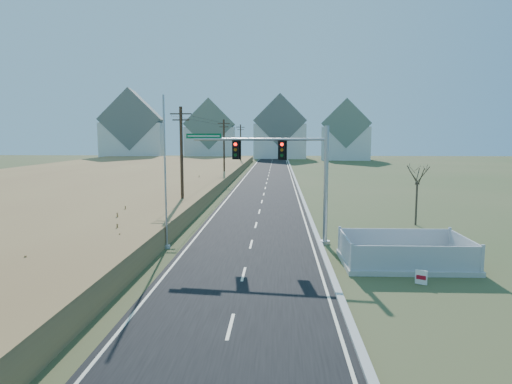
# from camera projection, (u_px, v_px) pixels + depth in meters

# --- Properties ---
(ground) EXTENTS (260.00, 260.00, 0.00)m
(ground) POSITION_uv_depth(u_px,v_px,m) (246.00, 264.00, 23.65)
(ground) COLOR #3B4E25
(ground) RESTS_ON ground
(road) EXTENTS (8.00, 180.00, 0.06)m
(road) POSITION_uv_depth(u_px,v_px,m) (268.00, 177.00, 73.21)
(road) COLOR black
(road) RESTS_ON ground
(curb) EXTENTS (0.30, 180.00, 0.18)m
(curb) POSITION_uv_depth(u_px,v_px,m) (294.00, 177.00, 73.00)
(curb) COLOR #B2AFA8
(curb) RESTS_ON ground
(reed_marsh) EXTENTS (38.00, 110.00, 1.30)m
(reed_marsh) POSITION_uv_depth(u_px,v_px,m) (97.00, 178.00, 64.39)
(reed_marsh) COLOR #9B7C46
(reed_marsh) RESTS_ON ground
(utility_pole_near) EXTENTS (1.80, 0.26, 9.00)m
(utility_pole_near) POSITION_uv_depth(u_px,v_px,m) (182.00, 159.00, 38.26)
(utility_pole_near) COLOR #422D1E
(utility_pole_near) RESTS_ON ground
(utility_pole_mid) EXTENTS (1.80, 0.26, 9.00)m
(utility_pole_mid) POSITION_uv_depth(u_px,v_px,m) (224.00, 149.00, 68.00)
(utility_pole_mid) COLOR #422D1E
(utility_pole_mid) RESTS_ON ground
(utility_pole_far) EXTENTS (1.80, 0.26, 9.00)m
(utility_pole_far) POSITION_uv_depth(u_px,v_px,m) (241.00, 145.00, 97.74)
(utility_pole_far) COLOR #422D1E
(utility_pole_far) RESTS_ON ground
(condo_nw) EXTENTS (17.69, 13.38, 19.05)m
(condo_nw) POSITION_uv_depth(u_px,v_px,m) (133.00, 132.00, 123.68)
(condo_nw) COLOR white
(condo_nw) RESTS_ON ground
(condo_nnw) EXTENTS (14.93, 11.17, 17.03)m
(condo_nnw) POSITION_uv_depth(u_px,v_px,m) (210.00, 135.00, 130.73)
(condo_nnw) COLOR white
(condo_nnw) RESTS_ON ground
(condo_n) EXTENTS (15.27, 10.20, 18.54)m
(condo_n) POSITION_uv_depth(u_px,v_px,m) (280.00, 132.00, 133.64)
(condo_n) COLOR white
(condo_n) RESTS_ON ground
(condo_ne) EXTENTS (14.12, 10.51, 16.52)m
(condo_ne) POSITION_uv_depth(u_px,v_px,m) (346.00, 135.00, 124.93)
(condo_ne) COLOR white
(condo_ne) RESTS_ON ground
(traffic_signal_mast) EXTENTS (8.98, 1.39, 7.19)m
(traffic_signal_mast) POSITION_uv_depth(u_px,v_px,m) (295.00, 172.00, 27.73)
(traffic_signal_mast) COLOR #9EA0A5
(traffic_signal_mast) RESTS_ON ground
(fence_enclosure) EXTENTS (6.41, 4.41, 1.46)m
(fence_enclosure) POSITION_uv_depth(u_px,v_px,m) (404.00, 259.00, 23.50)
(fence_enclosure) COLOR #B7B5AD
(fence_enclosure) RESTS_ON ground
(open_sign) EXTENTS (0.47, 0.30, 0.64)m
(open_sign) POSITION_uv_depth(u_px,v_px,m) (421.00, 277.00, 20.24)
(open_sign) COLOR white
(open_sign) RESTS_ON ground
(flagpole) EXTENTS (0.40, 0.40, 8.91)m
(flagpole) POSITION_uv_depth(u_px,v_px,m) (166.00, 188.00, 26.47)
(flagpole) COLOR #B7B5AD
(flagpole) RESTS_ON ground
(bare_tree) EXTENTS (1.81, 1.81, 4.78)m
(bare_tree) POSITION_uv_depth(u_px,v_px,m) (418.00, 173.00, 33.41)
(bare_tree) COLOR #4C3F33
(bare_tree) RESTS_ON ground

